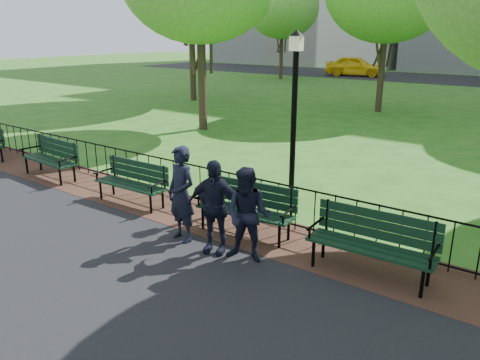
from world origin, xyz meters
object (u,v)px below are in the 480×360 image
Objects in this scene: tree_far_w at (282,7)px; person_left at (181,194)px; park_bench_right_a at (373,237)px; taxi at (355,66)px; park_bench_main at (229,198)px; park_bench_left_b at (52,154)px; person_right at (214,207)px; lamppost at (294,110)px; person_mid at (248,215)px; park_bench_left_a at (133,178)px.

tree_far_w is 4.44× the size of person_left.
taxi is (-13.92, 32.04, 0.21)m from park_bench_right_a.
park_bench_main is 1.10× the size of person_left.
park_bench_left_b is 0.25× the size of tree_far_w.
person_right is at bearing -5.12° from park_bench_left_b.
taxi is (-5.25, 31.99, 0.22)m from park_bench_left_b.
lamppost is 3.43m from person_left.
person_mid is (1.01, -3.16, -1.21)m from lamppost.
tree_far_w reaches higher than park_bench_right_a.
person_right is (15.19, -26.97, -4.60)m from tree_far_w.
park_bench_right_a is 2.64m from person_right.
lamppost is 28.19m from tree_far_w.
park_bench_right_a is 0.53× the size of lamppost.
park_bench_left_a is at bearing 1.98° from park_bench_left_b.
tree_far_w is 8.38m from taxi.
park_bench_left_a is 1.11× the size of person_right.
tree_far_w is at bearing 102.50° from person_right.
park_bench_right_a is 34.93m from taxi.
taxi reaches higher than park_bench_right_a.
person_mid is 0.66m from person_right.
taxi is (-11.43, 32.89, 0.01)m from person_right.
tree_far_w is at bearing 121.62° from park_bench_right_a.
person_right reaches higher than park_bench_right_a.
tree_far_w is 4.89× the size of person_mid.
park_bench_left_b is 28.00m from tree_far_w.
tree_far_w is at bearing 112.21° from park_bench_left_b.
park_bench_left_b is at bearing -179.80° from person_left.
park_bench_left_b is at bearing -158.15° from lamppost.
tree_far_w reaches higher than person_left.
park_bench_left_a is 5.47m from park_bench_right_a.
taxi is (-11.10, 32.04, 0.17)m from park_bench_main.
person_left is (2.21, -0.81, 0.31)m from park_bench_left_a.
park_bench_left_b is at bearing 176.95° from taxi.
person_mid is (-1.84, -0.78, 0.18)m from park_bench_right_a.
person_left is at bearing 160.99° from person_right.
taxi reaches higher than person_mid.
person_mid is at bearing -59.51° from tree_far_w.
tree_far_w reaches higher than taxi.
park_bench_right_a is 1.24× the size of person_mid.
taxi reaches higher than park_bench_left_a.
park_bench_main is 30.41m from tree_far_w.
lamppost reaches higher than park_bench_right_a.
lamppost is (5.83, 2.34, 1.39)m from park_bench_left_b.
park_bench_left_b is 6.43m from lamppost.
lamppost is (2.63, 2.40, 1.43)m from park_bench_left_a.
person_right is at bearing -73.79° from park_bench_main.
lamppost is 2.24× the size of person_right.
lamppost is 3.47m from person_right.
park_bench_left_a is 3.84m from lamppost.
park_bench_left_a is at bearing 175.14° from park_bench_main.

